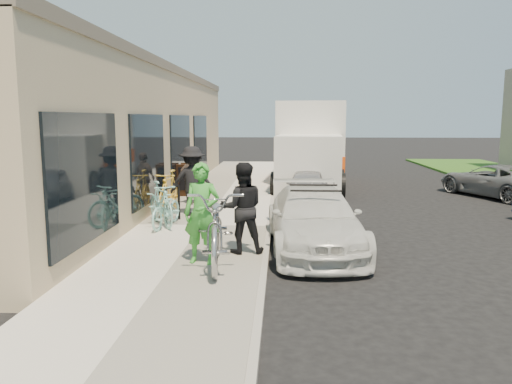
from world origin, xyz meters
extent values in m
plane|color=black|center=(0.00, 0.00, 0.00)|extent=(120.00, 120.00, 0.00)
cube|color=beige|center=(-2.00, 3.00, 0.07)|extent=(3.00, 34.00, 0.15)
cube|color=gray|center=(-0.45, 3.00, 0.07)|extent=(0.12, 34.00, 0.13)
cube|color=#C4B288|center=(-5.25, 8.00, 2.00)|extent=(3.50, 20.00, 4.00)
cube|color=#6E6253|center=(-5.25, 8.00, 4.10)|extent=(3.60, 20.00, 0.25)
cube|color=black|center=(-3.48, 0.00, 1.60)|extent=(0.06, 3.00, 2.20)
cube|color=black|center=(-3.48, 4.00, 1.60)|extent=(0.06, 3.00, 2.20)
cube|color=black|center=(-3.48, 8.00, 1.60)|extent=(0.06, 3.00, 2.20)
cube|color=black|center=(-3.48, 12.00, 1.60)|extent=(0.06, 3.00, 2.20)
cylinder|color=black|center=(-2.86, 3.11, 0.57)|extent=(0.06, 0.06, 0.84)
cylinder|color=black|center=(-2.66, 3.63, 0.57)|extent=(0.06, 0.06, 0.84)
cylinder|color=black|center=(-2.76, 3.37, 0.99)|extent=(0.25, 0.54, 0.06)
cube|color=black|center=(-3.12, 7.12, 0.67)|extent=(0.64, 0.29, 1.03)
cube|color=black|center=(-3.11, 7.49, 0.67)|extent=(0.64, 0.29, 1.03)
cube|color=black|center=(-3.13, 7.08, 0.72)|extent=(0.51, 0.20, 0.74)
imported|color=silver|center=(0.49, 1.53, 0.61)|extent=(1.98, 4.32, 1.23)
cylinder|color=black|center=(0.49, 1.07, 1.25)|extent=(0.97, 0.04, 0.04)
cylinder|color=black|center=(0.49, 1.89, 1.25)|extent=(0.97, 0.04, 0.04)
imported|color=#9F9FA4|center=(0.62, 6.96, 0.52)|extent=(1.49, 3.15, 1.04)
cube|color=silver|center=(0.74, 8.51, 1.02)|extent=(2.32, 2.32, 2.04)
cube|color=black|center=(0.74, 8.51, 1.45)|extent=(1.98, 0.23, 0.96)
cube|color=silver|center=(1.02, 11.71, 1.66)|extent=(2.84, 4.69, 3.11)
cube|color=#E84B0D|center=(1.02, 11.71, 0.96)|extent=(2.86, 4.72, 0.59)
cylinder|color=black|center=(-0.37, 8.07, 0.43)|extent=(0.34, 0.88, 0.86)
cylinder|color=black|center=(1.77, 7.89, 0.43)|extent=(0.34, 0.88, 0.86)
cylinder|color=black|center=(-0.27, 9.25, 0.43)|extent=(0.34, 0.88, 0.86)
cylinder|color=black|center=(1.87, 9.06, 0.43)|extent=(0.34, 0.88, 0.86)
cylinder|color=black|center=(0.08, 13.30, 0.43)|extent=(0.34, 0.88, 0.86)
cylinder|color=black|center=(2.22, 13.12, 0.43)|extent=(0.34, 0.88, 0.86)
imported|color=#5D6063|center=(6.96, 8.69, 0.54)|extent=(3.19, 4.28, 1.08)
imported|color=#ABAAAD|center=(-1.25, -0.04, 0.81)|extent=(1.15, 2.58, 1.31)
imported|color=green|center=(-1.51, -0.02, 1.01)|extent=(0.69, 0.51, 1.72)
imported|color=black|center=(-0.88, 0.69, 0.98)|extent=(0.89, 0.74, 1.67)
imported|color=#8DD2C8|center=(-2.94, 2.93, 0.65)|extent=(1.26, 1.68, 1.01)
imported|color=#8DD2C8|center=(-2.78, 2.80, 0.56)|extent=(0.77, 1.64, 0.83)
imported|color=gold|center=(-3.09, 4.49, 0.70)|extent=(0.63, 1.86, 1.10)
imported|color=black|center=(-2.42, 4.18, 1.03)|extent=(1.17, 0.72, 1.76)
imported|color=brown|center=(-2.77, 5.89, 0.89)|extent=(0.91, 0.82, 1.49)
camera|label=1|loc=(-0.16, -8.25, 2.61)|focal=35.00mm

